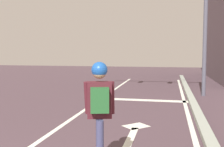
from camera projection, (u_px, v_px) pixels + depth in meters
name	position (u px, v px, depth m)	size (l,w,h in m)	color
lane_line_center	(82.00, 112.00, 8.12)	(0.12, 20.00, 0.01)	silver
lane_line_curbside	(189.00, 117.00, 7.48)	(0.12, 20.00, 0.01)	silver
stop_bar	(144.00, 100.00, 10.10)	(3.24, 0.40, 0.01)	silver
lane_arrow_stem	(131.00, 137.00, 5.77)	(0.16, 1.40, 0.01)	silver
lane_arrow_head	(136.00, 126.00, 6.60)	(0.56, 0.44, 0.01)	silver
curb_strip	(198.00, 115.00, 7.42)	(0.24, 24.00, 0.14)	#9BA497
skater	(100.00, 102.00, 3.98)	(0.43, 0.60, 1.59)	#3F4166
traffic_signal_mast	(169.00, 7.00, 11.09)	(5.13, 0.34, 4.91)	#525261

